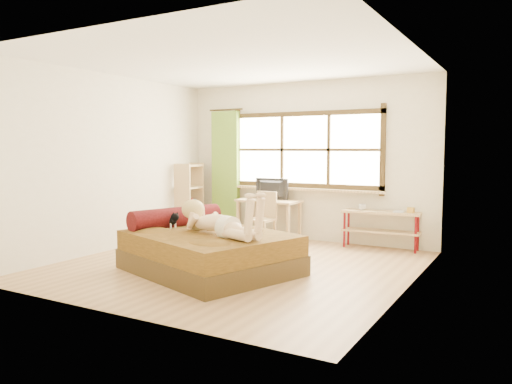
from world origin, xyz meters
The scene contains 18 objects.
floor centered at (0.00, 0.00, 0.00)m, with size 4.50×4.50×0.00m, color #9E754C.
ceiling centered at (0.00, 0.00, 2.70)m, with size 4.50×4.50×0.00m, color white.
wall_back centered at (0.00, 2.25, 1.35)m, with size 4.50×4.50×0.00m, color silver.
wall_front centered at (0.00, -2.25, 1.35)m, with size 4.50×4.50×0.00m, color silver.
wall_left centered at (-2.25, 0.00, 1.35)m, with size 4.50×4.50×0.00m, color silver.
wall_right centered at (2.25, 0.00, 1.35)m, with size 4.50×4.50×0.00m, color silver.
window centered at (0.00, 2.22, 1.51)m, with size 2.80×0.16×1.46m.
curtain centered at (-1.55, 2.13, 1.15)m, with size 0.55×0.10×2.20m, color olive.
bed centered at (-0.17, -0.43, 0.27)m, with size 2.42×2.17×0.76m.
woman centered at (0.03, -0.50, 0.80)m, with size 1.40×0.40×0.60m, color beige, non-canonical shape.
kitten centered at (-0.84, -0.35, 0.62)m, with size 0.30×0.12×0.24m, color black, non-canonical shape.
desk centered at (-0.55, 1.95, 0.60)m, with size 1.13×0.57×0.69m.
monitor centered at (-0.55, 2.00, 0.87)m, with size 0.64×0.08×0.37m, color black.
chair centered at (-0.45, 1.58, 0.48)m, with size 0.41×0.41×0.86m.
pipe_shelf centered at (1.39, 2.07, 0.44)m, with size 1.21×0.37×0.68m.
cup centered at (1.07, 2.07, 0.64)m, with size 0.12×0.12×0.09m, color gray.
book centered at (1.57, 2.07, 0.60)m, with size 0.16×0.22×0.02m, color gray.
bookshelf centered at (-2.08, 1.72, 0.66)m, with size 0.40×0.60×1.29m.
Camera 1 is at (3.47, -5.61, 1.57)m, focal length 35.00 mm.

